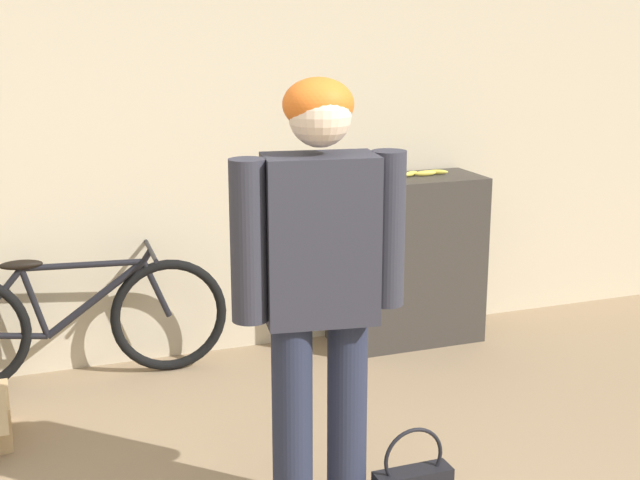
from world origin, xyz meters
name	(u,v)px	position (x,y,z in m)	size (l,w,h in m)	color
wall_back	(155,133)	(0.00, 2.78, 1.30)	(8.00, 0.07, 2.60)	beige
side_shelf	(406,260)	(1.42, 2.53, 0.50)	(0.89, 0.41, 1.00)	#38332D
person	(320,272)	(0.25, 0.85, 1.01)	(0.67, 0.29, 1.72)	#23283D
bicycle	(71,322)	(-0.53, 2.58, 0.34)	(1.68, 0.46, 0.71)	black
banana	(424,173)	(1.53, 2.55, 1.02)	(0.30, 0.08, 0.03)	#EAD64C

